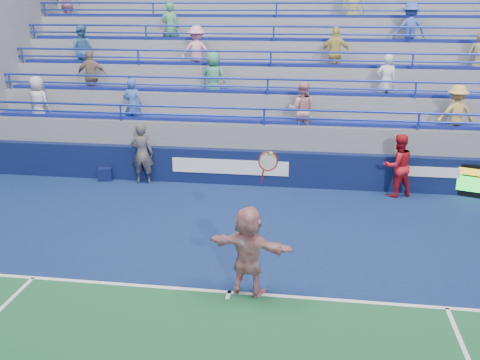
# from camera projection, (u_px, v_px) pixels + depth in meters

# --- Properties ---
(ground) EXTENTS (120.00, 120.00, 0.00)m
(ground) POSITION_uv_depth(u_px,v_px,m) (229.00, 293.00, 10.47)
(ground) COLOR #333538
(sponsor_wall) EXTENTS (18.00, 0.32, 1.10)m
(sponsor_wall) POSITION_uv_depth(u_px,v_px,m) (263.00, 168.00, 16.38)
(sponsor_wall) COLOR #0A183B
(sponsor_wall) RESTS_ON ground
(bleacher_stand) EXTENTS (18.00, 5.60, 6.13)m
(bleacher_stand) POSITION_uv_depth(u_px,v_px,m) (273.00, 112.00, 19.60)
(bleacher_stand) COLOR slate
(bleacher_stand) RESTS_ON ground
(serve_speed_board) EXTENTS (1.38, 0.60, 0.98)m
(serve_speed_board) POSITION_uv_depth(u_px,v_px,m) (474.00, 181.00, 15.39)
(serve_speed_board) COLOR black
(serve_speed_board) RESTS_ON ground
(judge_chair) EXTENTS (0.51, 0.52, 0.75)m
(judge_chair) POSITION_uv_depth(u_px,v_px,m) (106.00, 173.00, 16.96)
(judge_chair) COLOR #0C123C
(judge_chair) RESTS_ON ground
(tennis_player) EXTENTS (1.75, 0.84, 2.90)m
(tennis_player) POSITION_uv_depth(u_px,v_px,m) (248.00, 251.00, 10.19)
(tennis_player) COLOR white
(tennis_player) RESTS_ON ground
(line_judge) EXTENTS (0.72, 0.50, 1.91)m
(line_judge) POSITION_uv_depth(u_px,v_px,m) (142.00, 153.00, 16.48)
(line_judge) COLOR #141839
(line_judge) RESTS_ON ground
(ball_girl) EXTENTS (1.11, 1.00, 1.86)m
(ball_girl) POSITION_uv_depth(u_px,v_px,m) (398.00, 166.00, 15.36)
(ball_girl) COLOR red
(ball_girl) RESTS_ON ground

